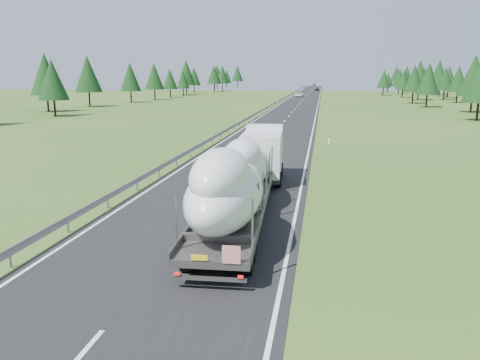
% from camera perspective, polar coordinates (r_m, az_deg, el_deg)
% --- Properties ---
extents(ground, '(400.00, 400.00, 0.00)m').
position_cam_1_polar(ground, '(20.39, -7.08, -7.20)').
color(ground, '#36531B').
rests_on(ground, ground).
extents(road_surface, '(10.00, 400.00, 0.02)m').
position_cam_1_polar(road_surface, '(118.65, 7.27, 9.22)').
color(road_surface, black).
rests_on(road_surface, ground).
extents(guardrail, '(0.10, 400.00, 0.76)m').
position_cam_1_polar(guardrail, '(118.93, 4.69, 9.57)').
color(guardrail, slate).
rests_on(guardrail, ground).
extents(marker_posts, '(0.13, 350.08, 1.00)m').
position_cam_1_polar(marker_posts, '(173.43, 10.38, 10.34)').
color(marker_posts, silver).
rests_on(marker_posts, ground).
extents(highway_sign, '(0.08, 0.90, 2.60)m').
position_cam_1_polar(highway_sign, '(98.45, 10.95, 9.46)').
color(highway_sign, slate).
rests_on(highway_sign, ground).
extents(tree_line_right, '(28.22, 284.30, 12.59)m').
position_cam_1_polar(tree_line_right, '(123.81, 26.25, 11.36)').
color(tree_line_right, black).
rests_on(tree_line_right, ground).
extents(tree_line_left, '(15.81, 283.99, 12.44)m').
position_cam_1_polar(tree_line_left, '(143.03, -10.65, 12.54)').
color(tree_line_left, black).
rests_on(tree_line_left, ground).
extents(boat_truck, '(3.42, 19.23, 4.27)m').
position_cam_1_polar(boat_truck, '(22.96, 0.26, 0.90)').
color(boat_truck, silver).
rests_on(boat_truck, ground).
extents(distant_van, '(2.53, 5.16, 1.41)m').
position_cam_1_polar(distant_van, '(156.19, 7.22, 10.28)').
color(distant_van, white).
rests_on(distant_van, ground).
extents(distant_car_dark, '(1.73, 3.84, 1.28)m').
position_cam_1_polar(distant_car_dark, '(221.01, 9.39, 10.86)').
color(distant_car_dark, black).
rests_on(distant_car_dark, ground).
extents(distant_car_blue, '(2.11, 4.96, 1.59)m').
position_cam_1_polar(distant_car_blue, '(315.88, 9.04, 11.38)').
color(distant_car_blue, '#172740').
rests_on(distant_car_blue, ground).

